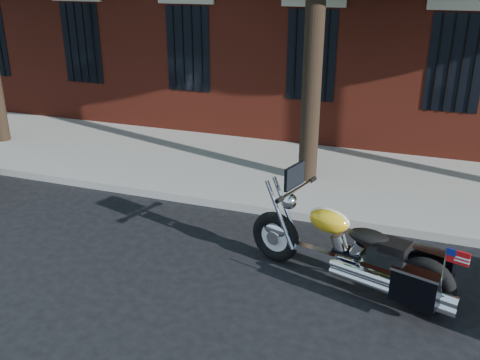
% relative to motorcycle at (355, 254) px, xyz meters
% --- Properties ---
extents(ground, '(120.00, 120.00, 0.00)m').
position_rel_motorcycle_xyz_m(ground, '(-1.91, 0.47, -0.53)').
color(ground, black).
rests_on(ground, ground).
extents(curb, '(40.00, 0.16, 0.15)m').
position_rel_motorcycle_xyz_m(curb, '(-1.91, 1.85, -0.45)').
color(curb, gray).
rests_on(curb, ground).
extents(sidewalk, '(40.00, 3.60, 0.15)m').
position_rel_motorcycle_xyz_m(sidewalk, '(-1.91, 3.73, -0.45)').
color(sidewalk, gray).
rests_on(sidewalk, ground).
extents(motorcycle, '(2.88, 1.46, 1.56)m').
position_rel_motorcycle_xyz_m(motorcycle, '(0.00, 0.00, 0.00)').
color(motorcycle, black).
rests_on(motorcycle, ground).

